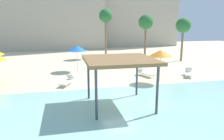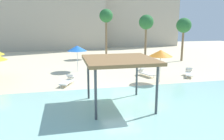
% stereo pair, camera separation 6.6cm
% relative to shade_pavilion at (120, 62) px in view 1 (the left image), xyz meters
% --- Properties ---
extents(ground_plane, '(80.00, 80.00, 0.00)m').
position_rel_shade_pavilion_xyz_m(ground_plane, '(0.71, 2.22, -2.70)').
color(ground_plane, beige).
extents(lagoon_water, '(44.00, 13.50, 0.04)m').
position_rel_shade_pavilion_xyz_m(lagoon_water, '(0.71, -3.03, -2.68)').
color(lagoon_water, '#99D1C6').
rests_on(lagoon_water, ground).
extents(shade_pavilion, '(3.98, 3.98, 2.89)m').
position_rel_shade_pavilion_xyz_m(shade_pavilion, '(0.00, 0.00, 0.00)').
color(shade_pavilion, '#42474C').
rests_on(shade_pavilion, ground).
extents(beach_umbrella_blue_1, '(1.98, 1.98, 2.64)m').
position_rel_shade_pavilion_xyz_m(beach_umbrella_blue_1, '(-1.76, 10.44, -0.34)').
color(beach_umbrella_blue_1, silver).
rests_on(beach_umbrella_blue_1, ground).
extents(beach_umbrella_orange_2, '(1.94, 1.94, 2.73)m').
position_rel_shade_pavilion_xyz_m(beach_umbrella_orange_2, '(4.64, 4.47, -0.24)').
color(beach_umbrella_orange_2, silver).
rests_on(beach_umbrella_orange_2, ground).
extents(lounge_chair_0, '(1.47, 1.94, 0.74)m').
position_rel_shade_pavilion_xyz_m(lounge_chair_0, '(8.25, 5.86, -2.37)').
color(lounge_chair_0, white).
rests_on(lounge_chair_0, ground).
extents(lounge_chair_1, '(1.17, 1.99, 0.74)m').
position_rel_shade_pavilion_xyz_m(lounge_chair_1, '(4.31, 6.82, -2.37)').
color(lounge_chair_1, white).
rests_on(lounge_chair_1, ground).
extents(lounge_chair_2, '(1.34, 1.97, 0.74)m').
position_rel_shade_pavilion_xyz_m(lounge_chair_2, '(-2.88, 5.43, -2.37)').
color(lounge_chair_2, white).
rests_on(lounge_chair_2, ground).
extents(palm_tree_1, '(1.90, 1.90, 6.86)m').
position_rel_shade_pavilion_xyz_m(palm_tree_1, '(2.94, 18.99, 3.02)').
color(palm_tree_1, brown).
rests_on(palm_tree_1, ground).
extents(palm_tree_2, '(1.90, 1.90, 5.56)m').
position_rel_shade_pavilion_xyz_m(palm_tree_2, '(12.07, 13.81, 1.79)').
color(palm_tree_2, brown).
rests_on(palm_tree_2, ground).
extents(palm_tree_3, '(1.90, 1.90, 5.97)m').
position_rel_shade_pavilion_xyz_m(palm_tree_3, '(7.50, 15.23, 2.18)').
color(palm_tree_3, brown).
rests_on(palm_tree_3, ground).
extents(hotel_block_1, '(23.08, 9.37, 17.03)m').
position_rel_shade_pavilion_xyz_m(hotel_block_1, '(9.73, 36.19, 5.81)').
color(hotel_block_1, '#B2A893').
rests_on(hotel_block_1, ground).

